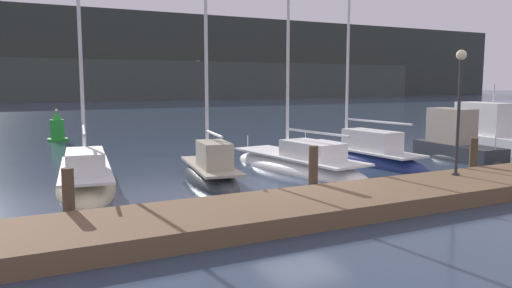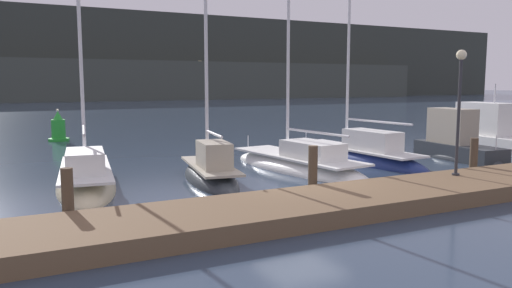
# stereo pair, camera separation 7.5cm
# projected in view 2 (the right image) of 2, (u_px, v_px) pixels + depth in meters

# --- Properties ---
(ground_plane) EXTENTS (400.00, 400.00, 0.00)m
(ground_plane) POSITION_uv_depth(u_px,v_px,m) (301.00, 193.00, 15.51)
(ground_plane) COLOR #2D3D51
(dock) EXTENTS (34.85, 2.80, 0.45)m
(dock) POSITION_uv_depth(u_px,v_px,m) (346.00, 202.00, 13.43)
(dock) COLOR brown
(dock) RESTS_ON ground
(mooring_pile_1) EXTENTS (0.28, 0.28, 1.42)m
(mooring_pile_1) POSITION_uv_depth(u_px,v_px,m) (68.00, 198.00, 11.75)
(mooring_pile_1) COLOR #4C3D2D
(mooring_pile_1) RESTS_ON ground
(mooring_pile_2) EXTENTS (0.28, 0.28, 1.56)m
(mooring_pile_2) POSITION_uv_depth(u_px,v_px,m) (313.00, 172.00, 14.82)
(mooring_pile_2) COLOR #4C3D2D
(mooring_pile_2) RESTS_ON ground
(mooring_pile_3) EXTENTS (0.28, 0.28, 1.45)m
(mooring_pile_3) POSITION_uv_depth(u_px,v_px,m) (474.00, 158.00, 17.91)
(mooring_pile_3) COLOR #4C3D2D
(mooring_pile_3) RESTS_ON ground
(sailboat_berth_3) EXTENTS (2.74, 6.93, 9.55)m
(sailboat_berth_3) POSITION_uv_depth(u_px,v_px,m) (86.00, 183.00, 16.35)
(sailboat_berth_3) COLOR beige
(sailboat_berth_3) RESTS_ON ground
(sailboat_berth_4) EXTENTS (2.35, 5.49, 7.17)m
(sailboat_berth_4) POSITION_uv_depth(u_px,v_px,m) (211.00, 176.00, 17.39)
(sailboat_berth_4) COLOR #2D3338
(sailboat_berth_4) RESTS_ON ground
(sailboat_berth_5) EXTENTS (3.11, 8.00, 11.53)m
(sailboat_berth_5) POSITION_uv_depth(u_px,v_px,m) (298.00, 166.00, 19.73)
(sailboat_berth_5) COLOR white
(sailboat_berth_5) RESTS_ON ground
(sailboat_berth_6) EXTENTS (2.35, 8.23, 10.63)m
(sailboat_berth_6) POSITION_uv_depth(u_px,v_px,m) (357.00, 157.00, 21.92)
(sailboat_berth_6) COLOR navy
(sailboat_berth_6) RESTS_ON ground
(motorboat_berth_7) EXTENTS (2.03, 5.00, 3.81)m
(motorboat_berth_7) POSITION_uv_depth(u_px,v_px,m) (457.00, 150.00, 22.38)
(motorboat_berth_7) COLOR #2D3338
(motorboat_berth_7) RESTS_ON ground
(motorboat_berth_8) EXTENTS (2.83, 6.90, 3.99)m
(motorboat_berth_8) POSITION_uv_depth(u_px,v_px,m) (492.00, 142.00, 25.21)
(motorboat_berth_8) COLOR white
(motorboat_berth_8) RESTS_ON ground
(channel_buoy) EXTENTS (1.18, 1.18, 1.90)m
(channel_buoy) POSITION_uv_depth(u_px,v_px,m) (58.00, 129.00, 29.34)
(channel_buoy) COLOR green
(channel_buoy) RESTS_ON ground
(dock_lamppost) EXTENTS (0.32, 0.32, 3.99)m
(dock_lamppost) POSITION_uv_depth(u_px,v_px,m) (460.00, 92.00, 15.73)
(dock_lamppost) COLOR #2D2D33
(dock_lamppost) RESTS_ON dock
(hillside_backdrop) EXTENTS (240.00, 23.00, 18.00)m
(hillside_backdrop) POSITION_uv_depth(u_px,v_px,m) (54.00, 59.00, 100.35)
(hillside_backdrop) COLOR #333833
(hillside_backdrop) RESTS_ON ground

